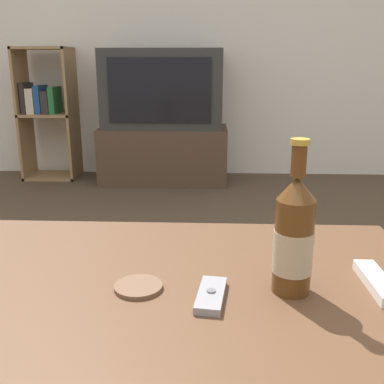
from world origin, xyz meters
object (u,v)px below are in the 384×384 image
at_px(tv_stand, 164,154).
at_px(beer_bottle, 294,238).
at_px(television, 163,89).
at_px(bookshelf, 46,110).
at_px(remote_control, 377,282).
at_px(cell_phone, 211,295).

height_order(tv_stand, beer_bottle, beer_bottle).
relative_size(tv_stand, television, 1.09).
bearing_deg(bookshelf, tv_stand, -5.30).
relative_size(television, remote_control, 5.62).
bearing_deg(bookshelf, television, -5.53).
bearing_deg(beer_bottle, bookshelf, 117.70).
distance_m(bookshelf, cell_phone, 3.07).
height_order(bookshelf, remote_control, bookshelf).
bearing_deg(remote_control, beer_bottle, -173.64).
bearing_deg(cell_phone, beer_bottle, 20.72).
xyz_separation_m(cell_phone, remote_control, (0.31, 0.06, 0.00)).
distance_m(television, cell_phone, 2.72).
height_order(television, beer_bottle, television).
relative_size(tv_stand, cell_phone, 7.73).
bearing_deg(tv_stand, cell_phone, -82.29).
bearing_deg(bookshelf, remote_control, -59.50).
xyz_separation_m(tv_stand, remote_control, (0.67, -2.64, 0.29)).
distance_m(tv_stand, beer_bottle, 2.73).
relative_size(beer_bottle, remote_control, 1.80).
bearing_deg(tv_stand, beer_bottle, -79.13).
relative_size(bookshelf, beer_bottle, 3.59).
bearing_deg(remote_control, bookshelf, 119.66).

